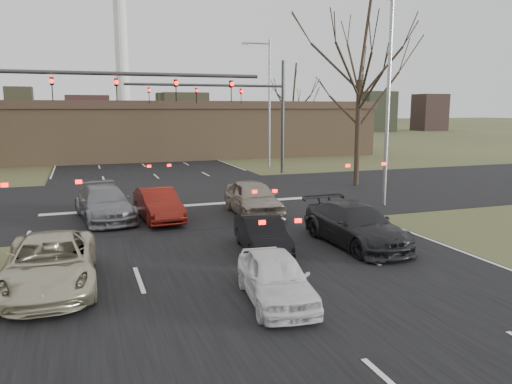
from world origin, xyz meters
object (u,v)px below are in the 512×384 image
(building, at_px, (155,129))
(car_black_hatch, at_px, (262,234))
(mast_arm_far, at_px, (245,103))
(car_white_sedan, at_px, (276,277))
(mast_arm_near, at_px, (68,99))
(car_charcoal_sedan, at_px, (356,225))
(streetlight_right_far, at_px, (267,96))
(streetlight_right_near, at_px, (385,89))
(car_red_ahead, at_px, (158,205))
(car_grey_ahead, at_px, (104,203))
(car_silver_suv, at_px, (50,263))
(car_silver_ahead, at_px, (253,198))

(building, xyz_separation_m, car_black_hatch, (-1.34, -33.50, -2.07))
(mast_arm_far, height_order, car_white_sedan, mast_arm_far)
(mast_arm_near, height_order, car_charcoal_sedan, mast_arm_near)
(mast_arm_near, distance_m, streetlight_right_far, 20.20)
(streetlight_right_far, height_order, car_charcoal_sedan, streetlight_right_far)
(streetlight_right_near, relative_size, car_black_hatch, 2.77)
(mast_arm_near, distance_m, car_charcoal_sedan, 13.47)
(car_white_sedan, height_order, car_charcoal_sedan, car_charcoal_sedan)
(mast_arm_far, bearing_deg, streetlight_right_far, 51.89)
(mast_arm_far, relative_size, streetlight_right_near, 1.11)
(mast_arm_near, bearing_deg, car_red_ahead, -38.26)
(mast_arm_near, distance_m, car_white_sedan, 14.21)
(car_white_sedan, bearing_deg, car_grey_ahead, 114.89)
(streetlight_right_near, xyz_separation_m, car_red_ahead, (-10.69, 0.35, -4.91))
(car_red_ahead, bearing_deg, car_black_hatch, -70.59)
(car_white_sedan, xyz_separation_m, car_grey_ahead, (-3.50, 10.88, 0.09))
(car_charcoal_sedan, xyz_separation_m, car_grey_ahead, (-8.00, 7.03, -0.00))
(car_red_ahead, bearing_deg, car_silver_suv, -122.27)
(car_black_hatch, bearing_deg, car_grey_ahead, 131.29)
(building, bearing_deg, car_charcoal_sedan, -86.61)
(car_silver_suv, distance_m, car_red_ahead, 8.17)
(car_white_sedan, bearing_deg, car_silver_suv, 159.00)
(car_silver_suv, relative_size, car_red_ahead, 1.21)
(building, height_order, streetlight_right_far, streetlight_right_far)
(mast_arm_near, distance_m, car_grey_ahead, 4.86)
(car_charcoal_sedan, relative_size, car_silver_ahead, 1.09)
(building, bearing_deg, mast_arm_far, -74.42)
(building, xyz_separation_m, mast_arm_near, (-7.23, -25.00, 2.41))
(car_black_hatch, bearing_deg, car_charcoal_sedan, 1.79)
(car_silver_suv, relative_size, car_silver_ahead, 1.09)
(car_white_sedan, distance_m, car_charcoal_sedan, 5.92)
(mast_arm_near, bearing_deg, streetlight_right_far, 43.89)
(car_red_ahead, distance_m, car_silver_ahead, 4.13)
(building, distance_m, streetlight_right_far, 13.53)
(car_charcoal_sedan, bearing_deg, car_black_hatch, 172.75)
(car_black_hatch, bearing_deg, mast_arm_far, 80.05)
(car_white_sedan, relative_size, car_black_hatch, 1.01)
(car_grey_ahead, bearing_deg, car_black_hatch, -62.85)
(car_grey_ahead, bearing_deg, car_red_ahead, -30.19)
(building, relative_size, car_silver_suv, 8.55)
(streetlight_right_near, distance_m, car_silver_suv, 16.83)
(mast_arm_far, xyz_separation_m, car_red_ahead, (-8.05, -12.65, -4.34))
(streetlight_right_near, relative_size, car_white_sedan, 2.75)
(streetlight_right_near, bearing_deg, building, 103.69)
(car_black_hatch, bearing_deg, car_white_sedan, -98.95)
(car_grey_ahead, bearing_deg, building, 69.90)
(mast_arm_near, height_order, car_black_hatch, mast_arm_near)
(car_silver_suv, bearing_deg, car_white_sedan, -26.94)
(car_silver_suv, xyz_separation_m, car_silver_ahead, (7.99, 6.84, 0.08))
(car_charcoal_sedan, relative_size, car_red_ahead, 1.20)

